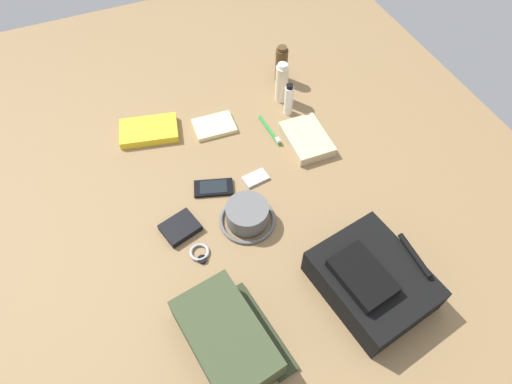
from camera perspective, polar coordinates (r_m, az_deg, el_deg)
name	(u,v)px	position (r m, az deg, el deg)	size (l,w,h in m)	color
ground_plane	(256,201)	(1.45, 0.00, -1.20)	(2.64, 2.02, 0.02)	olive
backpack	(371,280)	(1.28, 14.88, -11.09)	(0.35, 0.31, 0.13)	black
toiletry_pouch	(227,338)	(1.19, -3.79, -18.54)	(0.32, 0.26, 0.10)	#384228
bucket_hat	(247,215)	(1.37, -1.15, -3.07)	(0.18, 0.18, 0.07)	#5C5C5C
cologne_bottle	(281,64)	(1.82, 3.35, 16.37)	(0.05, 0.05, 0.16)	#473319
lotion_bottle	(282,83)	(1.72, 3.38, 14.08)	(0.05, 0.05, 0.17)	beige
toothpaste_tube	(289,100)	(1.67, 4.31, 11.97)	(0.03, 0.03, 0.14)	white
paperback_novel	(149,131)	(1.67, -13.85, 7.78)	(0.17, 0.23, 0.03)	yellow
cell_phone	(214,188)	(1.47, -5.58, 0.56)	(0.10, 0.14, 0.01)	black
media_player	(256,178)	(1.49, -0.06, 1.83)	(0.06, 0.09, 0.01)	#B7B7BC
wristwatch	(200,253)	(1.34, -7.38, -7.96)	(0.07, 0.06, 0.01)	#99999E
toothbrush	(271,132)	(1.63, 1.94, 7.91)	(0.16, 0.02, 0.02)	#198C33
wallet	(180,228)	(1.39, -9.91, -4.63)	(0.09, 0.11, 0.02)	black
notepad	(214,126)	(1.66, -5.51, 8.63)	(0.11, 0.15, 0.02)	beige
folded_towel	(307,139)	(1.60, 6.66, 6.95)	(0.20, 0.14, 0.04)	#C6B289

